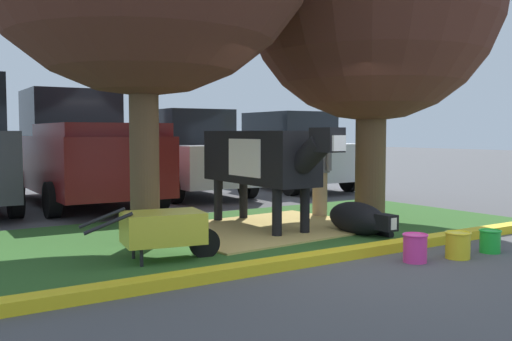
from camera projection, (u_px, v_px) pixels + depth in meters
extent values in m
plane|color=#4C4C4F|center=(361.00, 261.00, 6.72)|extent=(80.00, 80.00, 0.00)
cube|color=#2D5B23|center=(269.00, 229.00, 8.91)|extent=(8.32, 4.08, 0.02)
cube|color=yellow|center=(372.00, 249.00, 7.09)|extent=(9.52, 0.24, 0.12)
cube|color=tan|center=(267.00, 229.00, 8.84)|extent=(3.38, 2.65, 0.04)
cylinder|color=brown|center=(144.00, 145.00, 7.48)|extent=(0.38, 0.38, 2.66)
cylinder|color=brown|center=(371.00, 151.00, 9.98)|extent=(0.52, 0.52, 2.34)
cube|color=black|center=(259.00, 157.00, 8.92)|extent=(0.76, 2.32, 0.80)
cube|color=white|center=(264.00, 157.00, 8.79)|extent=(0.74, 0.92, 0.56)
cylinder|color=black|center=(312.00, 153.00, 7.79)|extent=(0.34, 0.64, 0.58)
cube|color=black|center=(327.00, 140.00, 7.51)|extent=(0.27, 0.45, 0.32)
cube|color=white|center=(337.00, 143.00, 7.35)|extent=(0.20, 0.13, 0.20)
cylinder|color=black|center=(305.00, 211.00, 8.37)|extent=(0.14, 0.14, 0.72)
cylinder|color=black|center=(277.00, 213.00, 8.11)|extent=(0.14, 0.14, 0.72)
cylinder|color=black|center=(243.00, 199.00, 9.83)|extent=(0.14, 0.14, 0.72)
cylinder|color=black|center=(218.00, 201.00, 9.57)|extent=(0.14, 0.14, 0.72)
cylinder|color=black|center=(221.00, 169.00, 9.95)|extent=(0.06, 0.06, 0.70)
ellipsoid|color=black|center=(357.00, 218.00, 8.44)|extent=(0.52, 1.12, 0.48)
cube|color=black|center=(386.00, 222.00, 7.93)|extent=(0.21, 0.29, 0.22)
cube|color=silver|center=(393.00, 224.00, 7.83)|extent=(0.10, 0.06, 0.16)
cylinder|color=black|center=(383.00, 233.00, 8.25)|extent=(0.11, 0.35, 0.10)
cylinder|color=#9E7F5B|center=(320.00, 195.00, 10.14)|extent=(0.26, 0.26, 0.80)
cylinder|color=slate|center=(320.00, 157.00, 10.09)|extent=(0.34, 0.34, 0.55)
sphere|color=beige|center=(320.00, 135.00, 10.07)|extent=(0.22, 0.22, 0.22)
cylinder|color=slate|center=(329.00, 155.00, 9.92)|extent=(0.09, 0.09, 0.52)
cylinder|color=slate|center=(312.00, 155.00, 10.27)|extent=(0.09, 0.09, 0.52)
cube|color=gold|center=(163.00, 228.00, 6.66)|extent=(0.99, 0.75, 0.36)
cylinder|color=black|center=(205.00, 243.00, 6.87)|extent=(0.37, 0.16, 0.36)
cylinder|color=black|center=(133.00, 250.00, 6.76)|extent=(0.04, 0.04, 0.24)
cylinder|color=black|center=(142.00, 258.00, 6.35)|extent=(0.04, 0.04, 0.24)
cylinder|color=black|center=(102.00, 218.00, 6.59)|extent=(0.53, 0.14, 0.23)
cylinder|color=black|center=(109.00, 223.00, 6.19)|extent=(0.53, 0.14, 0.23)
cylinder|color=#EA3893|center=(415.00, 249.00, 6.65)|extent=(0.27, 0.27, 0.32)
torus|color=#EA3893|center=(415.00, 235.00, 6.64)|extent=(0.29, 0.29, 0.02)
cylinder|color=yellow|center=(458.00, 246.00, 6.85)|extent=(0.29, 0.29, 0.31)
torus|color=yellow|center=(458.00, 233.00, 6.84)|extent=(0.31, 0.31, 0.02)
cylinder|color=green|center=(490.00, 242.00, 7.19)|extent=(0.25, 0.25, 0.28)
torus|color=green|center=(490.00, 231.00, 7.18)|extent=(0.27, 0.27, 0.02)
cylinder|color=black|center=(16.00, 200.00, 10.03)|extent=(0.25, 0.65, 0.64)
cube|color=maroon|center=(82.00, 162.00, 12.07)|extent=(2.22, 5.48, 1.10)
cube|color=black|center=(70.00, 113.00, 12.80)|extent=(1.91, 1.87, 1.00)
cube|color=maroon|center=(99.00, 130.00, 10.99)|extent=(2.01, 2.78, 0.24)
cylinder|color=black|center=(18.00, 184.00, 13.07)|extent=(0.25, 0.65, 0.64)
cylinder|color=black|center=(105.00, 181.00, 14.12)|extent=(0.25, 0.65, 0.64)
cylinder|color=black|center=(52.00, 200.00, 10.09)|extent=(0.25, 0.65, 0.64)
cylinder|color=black|center=(160.00, 193.00, 11.13)|extent=(0.25, 0.65, 0.64)
cube|color=silver|center=(185.00, 163.00, 13.80)|extent=(1.98, 4.47, 0.90)
cube|color=black|center=(185.00, 127.00, 13.75)|extent=(1.67, 2.26, 0.80)
cylinder|color=black|center=(129.00, 179.00, 14.58)|extent=(0.25, 0.65, 0.64)
cylinder|color=black|center=(194.00, 176.00, 15.52)|extent=(0.25, 0.65, 0.64)
cylinder|color=black|center=(174.00, 188.00, 12.15)|extent=(0.25, 0.65, 0.64)
cylinder|color=black|center=(248.00, 184.00, 13.08)|extent=(0.25, 0.65, 0.64)
cube|color=silver|center=(288.00, 160.00, 15.32)|extent=(1.98, 4.47, 0.90)
cube|color=black|center=(288.00, 128.00, 15.26)|extent=(1.67, 2.26, 0.80)
cylinder|color=black|center=(232.00, 175.00, 16.09)|extent=(0.25, 0.65, 0.64)
cylinder|color=black|center=(286.00, 172.00, 17.03)|extent=(0.25, 0.65, 0.64)
cylinder|color=black|center=(291.00, 182.00, 13.66)|extent=(0.25, 0.65, 0.64)
cylinder|color=black|center=(350.00, 179.00, 14.60)|extent=(0.25, 0.65, 0.64)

